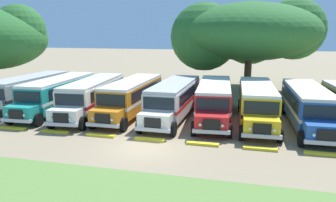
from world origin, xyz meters
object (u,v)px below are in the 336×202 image
Objects in this scene: parked_bus_slot_1 at (58,93)px; parked_bus_slot_2 at (93,95)px; parked_bus_slot_0 at (29,90)px; parked_bus_slot_5 at (214,99)px; parked_bus_slot_6 at (257,101)px; broad_shade_tree at (248,32)px; parked_bus_slot_4 at (174,98)px; parked_bus_slot_7 at (308,105)px; parked_bus_slot_3 at (132,95)px.

parked_bus_slot_1 is 0.99× the size of parked_bus_slot_2.
parked_bus_slot_0 is 16.97m from parked_bus_slot_5.
broad_shade_tree reaches higher than parked_bus_slot_6.
parked_bus_slot_5 is 1.01× the size of parked_bus_slot_6.
parked_bus_slot_0 is 13.76m from parked_bus_slot_4.
parked_bus_slot_4 is 6.50m from parked_bus_slot_6.
parked_bus_slot_7 is at bearing 81.54° from parked_bus_slot_5.
parked_bus_slot_2 is 1.01× the size of parked_bus_slot_4.
parked_bus_slot_3 is 1.00× the size of parked_bus_slot_4.
parked_bus_slot_3 and parked_bus_slot_6 have the same top height.
parked_bus_slot_2 is 13.52m from parked_bus_slot_6.
parked_bus_slot_7 is (6.88, -0.49, 0.00)m from parked_bus_slot_5.
parked_bus_slot_6 is (13.50, 0.72, 0.00)m from parked_bus_slot_2.
broad_shade_tree is (2.29, 13.19, 5.19)m from parked_bus_slot_5.
parked_bus_slot_0 and parked_bus_slot_4 have the same top height.
parked_bus_slot_1 is 1.00× the size of parked_bus_slot_3.
parked_bus_slot_7 is 15.33m from broad_shade_tree.
parked_bus_slot_4 is (10.41, 0.26, 0.00)m from parked_bus_slot_1.
broad_shade_tree is at bearing 158.93° from parked_bus_slot_4.
parked_bus_slot_4 is (3.68, -0.17, 0.00)m from parked_bus_slot_3.
parked_bus_slot_7 is (13.77, -0.17, 0.00)m from parked_bus_slot_3.
parked_bus_slot_2 is (6.75, -0.60, 0.00)m from parked_bus_slot_0.
parked_bus_slot_2 is 7.02m from parked_bus_slot_4.
broad_shade_tree is at bearing -163.30° from parked_bus_slot_7.
broad_shade_tree reaches higher than parked_bus_slot_5.
parked_bus_slot_3 is at bearing 94.41° from parked_bus_slot_2.
parked_bus_slot_4 is 0.99× the size of parked_bus_slot_5.
parked_bus_slot_6 is 14.34m from broad_shade_tree.
parked_bus_slot_1 is at bearing -90.35° from parked_bus_slot_6.
parked_bus_slot_1 is (3.34, -0.48, 0.00)m from parked_bus_slot_0.
broad_shade_tree is (-4.60, 13.68, 5.19)m from parked_bus_slot_7.
parked_bus_slot_7 is at bearing 89.57° from parked_bus_slot_0.
parked_bus_slot_1 is 0.64× the size of broad_shade_tree.
parked_bus_slot_1 is at bearing -96.95° from parked_bus_slot_2.
parked_bus_slot_2 and parked_bus_slot_6 have the same top height.
parked_bus_slot_2 is at bearing 85.68° from parked_bus_slot_1.
broad_shade_tree is at bearing 165.74° from parked_bus_slot_5.
parked_bus_slot_1 is 3.40m from parked_bus_slot_2.
broad_shade_tree is (-0.99, 13.33, 5.19)m from parked_bus_slot_6.
parked_bus_slot_7 is at bearing 86.33° from parked_bus_slot_2.
parked_bus_slot_6 is (3.28, -0.14, 0.00)m from parked_bus_slot_5.
parked_bus_slot_2 is at bearing -89.33° from parked_bus_slot_6.
parked_bus_slot_5 is at bearing -94.83° from parked_bus_slot_6.
parked_bus_slot_6 is at bearing 88.13° from parked_bus_slot_2.
parked_bus_slot_0 and parked_bus_slot_5 have the same top height.
parked_bus_slot_6 is (10.17, 0.17, 0.00)m from parked_bus_slot_3.
parked_bus_slot_0 is 20.25m from parked_bus_slot_6.
parked_bus_slot_3 is at bearing -92.59° from parked_bus_slot_7.
parked_bus_slot_4 is (7.01, 0.38, 0.00)m from parked_bus_slot_2.
parked_bus_slot_2 is 1.01× the size of parked_bus_slot_7.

